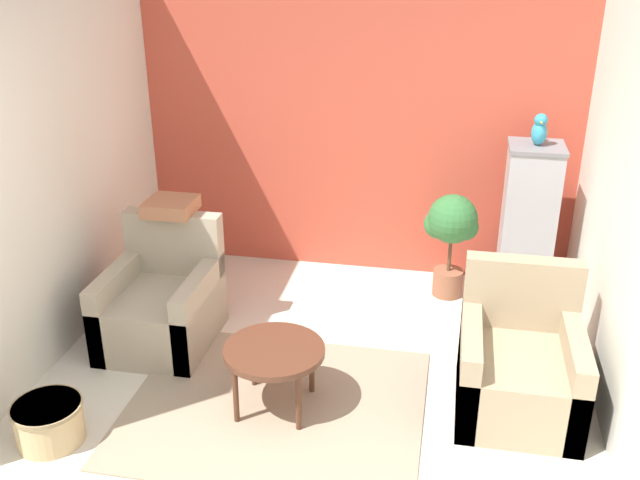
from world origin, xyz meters
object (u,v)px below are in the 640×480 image
Objects in this scene: armchair_left at (162,306)px; wicker_basket at (49,421)px; birdcage at (527,232)px; potted_plant at (451,229)px; coffee_table at (274,354)px; armchair_right at (519,368)px; parrot at (539,130)px.

armchair_left is 1.23m from wicker_basket.
potted_plant is at bearing 175.65° from birdcage.
armchair_left reaches higher than coffee_table.
armchair_right reaches higher than potted_plant.
armchair_right reaches higher than wicker_basket.
parrot is (1.60, 1.72, 1.05)m from coffee_table.
armchair_right is (2.51, -0.33, 0.00)m from armchair_left.
armchair_right is 1.83m from parrot.
coffee_table is 2.04m from potted_plant.
armchair_right is 1.56m from potted_plant.
parrot reaches higher than armchair_right.
birdcage is 0.81m from parrot.
armchair_right is 1.02× the size of potted_plant.
birdcage is 3.22× the size of wicker_basket.
coffee_table is at bearing -32.29° from armchair_left.
armchair_left reaches higher than potted_plant.
parrot is at bearing 85.76° from armchair_right.
armchair_right is at bearing -94.24° from parrot.
armchair_left is at bearing -151.08° from potted_plant.
birdcage is at bearing -90.00° from parrot.
armchair_right is at bearing 11.65° from coffee_table.
birdcage reaches higher than coffee_table.
parrot is at bearing 38.85° from wicker_basket.
parrot reaches higher than potted_plant.
armchair_left is 2.34m from potted_plant.
armchair_right is 0.67× the size of birdcage.
parrot is (2.61, 1.08, 1.16)m from armchair_left.
potted_plant is (2.03, 1.12, 0.31)m from armchair_left.
coffee_table is 2.57m from parrot.
wicker_basket is (-0.23, -1.20, -0.14)m from armchair_left.
wicker_basket is (-2.73, -0.88, -0.14)m from armchair_right.
coffee_table is 1.53× the size of wicker_basket.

